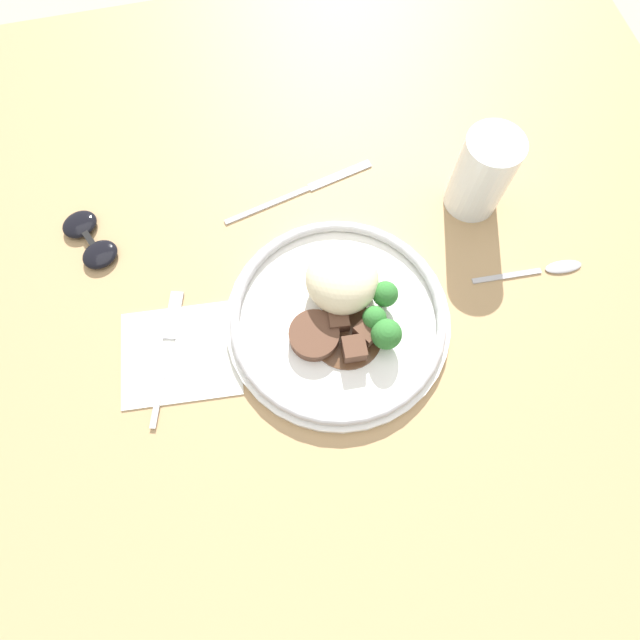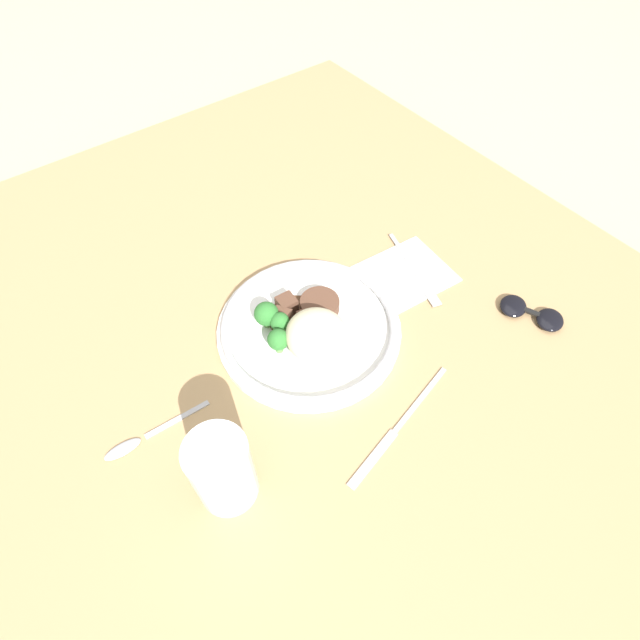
% 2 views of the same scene
% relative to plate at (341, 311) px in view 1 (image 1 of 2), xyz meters
% --- Properties ---
extents(ground_plane, '(8.00, 8.00, 0.00)m').
position_rel_plate_xyz_m(ground_plane, '(0.01, -0.02, -0.05)').
color(ground_plane, tan).
extents(dining_table, '(1.13, 1.27, 0.03)m').
position_rel_plate_xyz_m(dining_table, '(0.01, -0.02, -0.04)').
color(dining_table, tan).
rests_on(dining_table, ground).
extents(napkin, '(0.15, 0.13, 0.00)m').
position_rel_plate_xyz_m(napkin, '(-0.20, -0.00, -0.02)').
color(napkin, silver).
rests_on(napkin, dining_table).
extents(plate, '(0.28, 0.28, 0.07)m').
position_rel_plate_xyz_m(plate, '(0.00, 0.00, 0.00)').
color(plate, white).
rests_on(plate, dining_table).
extents(juice_glass, '(0.07, 0.07, 0.12)m').
position_rel_plate_xyz_m(juice_glass, '(0.21, 0.13, 0.03)').
color(juice_glass, yellow).
rests_on(juice_glass, dining_table).
extents(fork, '(0.06, 0.17, 0.00)m').
position_rel_plate_xyz_m(fork, '(-0.21, 0.01, -0.02)').
color(fork, '#ADADB2').
rests_on(fork, napkin).
extents(knife, '(0.22, 0.06, 0.00)m').
position_rel_plate_xyz_m(knife, '(-0.00, 0.19, -0.02)').
color(knife, '#ADADB2').
rests_on(knife, dining_table).
extents(spoon, '(0.15, 0.02, 0.01)m').
position_rel_plate_xyz_m(spoon, '(0.28, 0.00, -0.02)').
color(spoon, '#ADADB2').
rests_on(spoon, dining_table).
extents(sunglasses, '(0.08, 0.11, 0.01)m').
position_rel_plate_xyz_m(sunglasses, '(-0.30, 0.18, -0.01)').
color(sunglasses, black).
rests_on(sunglasses, dining_table).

